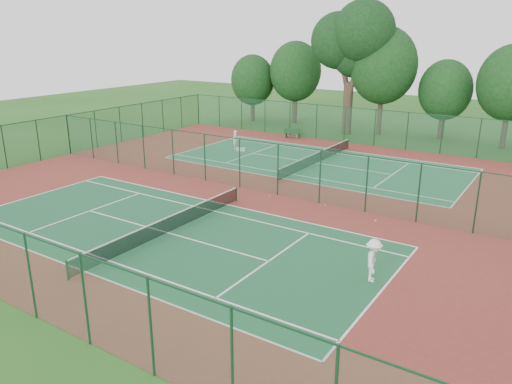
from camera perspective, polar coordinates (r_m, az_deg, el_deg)
ground at (r=34.21m, az=0.26°, el=0.12°), size 120.00×120.00×0.00m
red_pad at (r=34.21m, az=0.26°, el=0.13°), size 40.00×36.00×0.01m
court_near at (r=27.54m, az=-9.99°, el=-4.64°), size 23.77×10.97×0.01m
court_far at (r=41.76m, az=6.99°, el=3.29°), size 23.77×10.97×0.01m
fence_north at (r=49.46m, az=11.75°, el=7.40°), size 40.00×0.09×3.50m
fence_south at (r=21.80m, az=-26.61°, el=-7.58°), size 40.00×0.09×3.50m
fence_west at (r=47.37m, az=-20.64°, el=6.18°), size 0.09×36.00×3.50m
fence_divider at (r=33.72m, az=0.26°, el=2.97°), size 40.00×0.09×3.50m
tennis_net_near at (r=27.34m, az=-10.05°, el=-3.61°), size 0.10×12.90×0.97m
tennis_net_far at (r=41.63m, az=7.01°, el=4.00°), size 0.10×12.90×0.97m
player_near at (r=22.36m, az=13.26°, el=-7.61°), size 1.06×1.41×1.94m
player_far at (r=46.48m, az=-2.44°, el=5.99°), size 0.56×0.71×1.72m
trash_bin at (r=51.86m, az=4.74°, el=6.65°), size 0.49×0.49×0.77m
bench at (r=51.51m, az=4.17°, el=6.75°), size 1.74×0.89×1.03m
kit_bag at (r=45.74m, az=-1.76°, el=4.89°), size 0.89×0.58×0.31m
stray_ball_a at (r=33.11m, az=1.56°, el=-0.41°), size 0.07×0.07×0.07m
stray_ball_b at (r=31.57m, az=7.94°, el=-1.51°), size 0.07×0.07×0.07m
stray_ball_c at (r=34.93m, az=-2.73°, el=0.55°), size 0.07×0.07×0.07m
big_tree at (r=53.72m, az=11.01°, el=16.66°), size 8.82×6.46×13.55m
evergreen_row at (r=55.40m, az=14.54°, el=6.44°), size 39.00×5.00×12.00m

